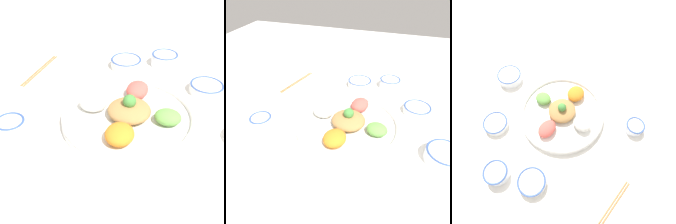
{
  "view_description": "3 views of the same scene",
  "coord_description": "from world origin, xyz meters",
  "views": [
    {
      "loc": [
        0.06,
        -0.72,
        0.56
      ],
      "look_at": [
        -0.02,
        -0.01,
        0.03
      ],
      "focal_mm": 50.0,
      "sensor_mm": 36.0,
      "label": 1
    },
    {
      "loc": [
        0.18,
        -0.62,
        0.54
      ],
      "look_at": [
        -0.01,
        -0.03,
        0.08
      ],
      "focal_mm": 35.0,
      "sensor_mm": 36.0,
      "label": 2
    },
    {
      "loc": [
        -0.15,
        0.31,
        0.79
      ],
      "look_at": [
        0.01,
        -0.01,
        0.05
      ],
      "focal_mm": 30.0,
      "sensor_mm": 36.0,
      "label": 3
    }
  ],
  "objects": [
    {
      "name": "sauce_bowl_dark",
      "position": [
        0.14,
        0.33,
        0.03
      ],
      "size": [
        0.1,
        0.1,
        0.05
      ],
      "color": "white",
      "rests_on": "ground_plane"
    },
    {
      "name": "sauce_bowl_red",
      "position": [
        0.27,
        0.16,
        0.02
      ],
      "size": [
        0.11,
        0.11,
        0.03
      ],
      "color": "white",
      "rests_on": "ground_plane"
    },
    {
      "name": "chopsticks_pair_near",
      "position": [
        -0.32,
        0.24,
        0.0
      ],
      "size": [
        0.07,
        0.23,
        0.01
      ],
      "rotation": [
        0.0,
        0.0,
        1.33
      ],
      "color": "#9E6B3D",
      "rests_on": "ground_plane"
    },
    {
      "name": "rice_bowl_plain",
      "position": [
        -0.01,
        0.3,
        0.02
      ],
      "size": [
        0.11,
        0.11,
        0.04
      ],
      "color": "white",
      "rests_on": "ground_plane"
    },
    {
      "name": "rice_bowl_blue",
      "position": [
        -0.29,
        -0.1,
        0.02
      ],
      "size": [
        0.08,
        0.08,
        0.04
      ],
      "color": "white",
      "rests_on": "ground_plane"
    },
    {
      "name": "ground_plane",
      "position": [
        0.0,
        0.0,
        0.0
      ],
      "size": [
        2.4,
        2.4,
        0.0
      ],
      "primitive_type": "plane",
      "color": "white"
    },
    {
      "name": "salad_platter",
      "position": [
        0.03,
        -0.02,
        0.02
      ],
      "size": [
        0.38,
        0.38,
        0.09
      ],
      "color": "white",
      "rests_on": "ground_plane"
    },
    {
      "name": "serving_spoon_main",
      "position": [
        -0.11,
        -0.32,
        0.0
      ],
      "size": [
        0.12,
        0.1,
        0.01
      ],
      "rotation": [
        0.0,
        0.0,
        5.64
      ],
      "color": "beige",
      "rests_on": "ground_plane"
    }
  ]
}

